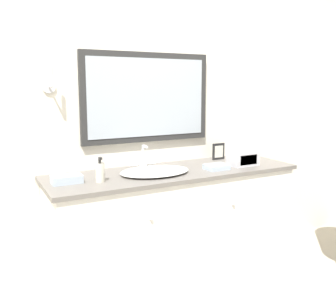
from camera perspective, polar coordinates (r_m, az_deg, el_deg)
The scene contains 9 objects.
wall_back at distance 2.99m, azimuth -2.07°, elevation 4.19°, with size 8.00×0.18×2.55m.
vanity_counter at distance 2.90m, azimuth 0.93°, elevation -12.75°, with size 1.88×0.60×0.91m.
sink_basin at distance 2.66m, azimuth -2.08°, elevation -4.11°, with size 0.51×0.41×0.18m.
soap_bottle at distance 2.46m, azimuth -10.32°, elevation -4.23°, with size 0.06×0.06×0.16m.
appliance_box at distance 2.98m, azimuth 11.33°, elevation -2.17°, with size 0.22×0.15×0.11m.
picture_frame at distance 3.18m, azimuth 7.69°, elevation -1.13°, with size 0.11×0.01×0.14m.
hand_towel_near_sink at distance 2.81m, azimuth 7.41°, elevation -3.49°, with size 0.17×0.13×0.04m.
hand_towel_far_corner at distance 2.48m, azimuth -15.17°, elevation -5.21°, with size 0.19×0.11×0.05m.
metal_tray at distance 3.26m, azimuth 11.20°, elevation -2.13°, with size 0.16×0.10×0.01m.
Camera 1 is at (-1.30, -2.05, 1.52)m, focal length 40.00 mm.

